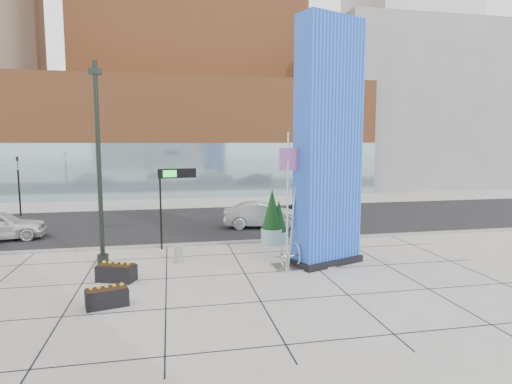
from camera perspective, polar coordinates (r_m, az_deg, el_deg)
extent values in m
plane|color=#9E9991|center=(17.79, -5.29, -10.03)|extent=(160.00, 160.00, 0.00)
cube|color=black|center=(27.48, -7.55, -4.04)|extent=(80.00, 12.00, 0.02)
cube|color=gray|center=(21.62, -6.45, -6.85)|extent=(80.00, 0.30, 0.12)
cube|color=#9D572D|center=(44.03, -7.89, 7.17)|extent=(34.00, 10.00, 11.00)
cube|color=#8CA5B2|center=(39.33, -7.38, 2.86)|extent=(34.00, 0.60, 5.00)
cube|color=slate|center=(56.41, 18.39, 10.34)|extent=(20.00, 18.00, 18.00)
cube|color=#B2B7BC|center=(78.40, 19.53, 22.96)|extent=(16.00, 16.00, 55.00)
cube|color=#0D34C8|center=(17.87, 9.63, 6.35)|extent=(3.01, 2.06, 10.06)
cube|color=black|center=(18.55, 9.33, -8.94)|extent=(3.30, 2.35, 0.28)
cylinder|color=black|center=(18.28, -20.21, 3.22)|extent=(0.19, 0.19, 8.27)
cylinder|color=black|center=(18.89, -19.73, -8.59)|extent=(0.45, 0.45, 0.52)
cube|color=black|center=(18.46, -20.69, 14.82)|extent=(0.56, 0.34, 0.23)
cube|color=#B4B6B9|center=(17.97, 6.23, -9.76)|extent=(2.54, 1.43, 0.07)
cylinder|color=#B4B6B9|center=(16.96, 4.08, -1.25)|extent=(0.08, 0.08, 5.54)
cylinder|color=#B4B6B9|center=(17.45, 5.14, -1.04)|extent=(0.08, 0.08, 5.54)
cylinder|color=#B4B6B9|center=(17.32, 6.81, -1.12)|extent=(0.08, 0.08, 5.54)
cylinder|color=#B4B6B9|center=(17.79, 8.00, -0.93)|extent=(0.08, 0.08, 5.54)
cylinder|color=#B4B6B9|center=(17.43, 9.40, -1.11)|extent=(0.08, 0.08, 5.54)
torus|color=#B4B6B9|center=(17.50, 3.74, -8.49)|extent=(0.17, 1.01, 1.01)
torus|color=#B4B6B9|center=(17.86, 5.29, -8.19)|extent=(0.17, 1.01, 1.01)
torus|color=#B4B6B9|center=(17.82, 7.22, -8.25)|extent=(0.17, 1.01, 1.01)
torus|color=#B4B6B9|center=(18.20, 8.66, -7.95)|extent=(0.17, 1.01, 1.01)
cube|color=red|center=(17.15, 5.36, 4.40)|extent=(1.43, 0.31, 0.89)
cube|color=#B4B6B9|center=(17.60, 8.35, 2.61)|extent=(1.11, 0.07, 0.66)
cylinder|color=gray|center=(18.66, -10.30, -8.17)|extent=(0.37, 0.37, 0.71)
cylinder|color=black|center=(20.75, -12.59, -2.36)|extent=(0.09, 0.09, 3.80)
cube|color=black|center=(20.56, -10.44, 2.44)|extent=(1.81, 0.46, 0.45)
cube|color=#19D833|center=(20.45, -11.45, 2.39)|extent=(0.63, 0.12, 0.32)
cylinder|color=#90C1C1|center=(21.18, 8.24, -6.45)|extent=(0.90, 0.90, 0.63)
cylinder|color=black|center=(21.11, 8.25, -5.61)|extent=(0.83, 0.83, 0.05)
cone|color=black|center=(20.95, 8.29, -3.44)|extent=(0.81, 0.81, 1.63)
cylinder|color=#90C1C1|center=(21.66, 2.14, -5.89)|extent=(1.12, 1.12, 0.78)
cylinder|color=black|center=(21.58, 2.15, -4.87)|extent=(1.03, 1.03, 0.07)
cone|color=black|center=(21.40, 2.16, -2.24)|extent=(1.00, 1.00, 2.01)
cylinder|color=#90C1C1|center=(21.77, 3.05, -6.05)|extent=(0.88, 0.88, 0.62)
cylinder|color=black|center=(21.70, 3.05, -5.25)|extent=(0.81, 0.81, 0.05)
cone|color=black|center=(21.55, 3.06, -3.18)|extent=(0.80, 0.80, 1.59)
cube|color=black|center=(16.87, -18.11, -10.25)|extent=(1.52, 1.16, 0.58)
cube|color=black|center=(16.78, -18.15, -9.23)|extent=(1.39, 1.03, 0.06)
cube|color=black|center=(14.51, -19.26, -13.18)|extent=(1.39, 0.93, 0.55)
cube|color=black|center=(14.42, -19.31, -12.09)|extent=(1.28, 0.82, 0.05)
imported|color=#9D9FA5|center=(25.53, 0.87, -3.11)|extent=(4.80, 2.32, 1.52)
imported|color=black|center=(29.78, 7.89, -1.95)|extent=(4.54, 1.87, 1.31)
cylinder|color=black|center=(33.72, -29.01, -0.11)|extent=(0.12, 0.12, 3.20)
imported|color=black|center=(33.57, -29.21, 3.37)|extent=(0.15, 0.18, 0.90)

